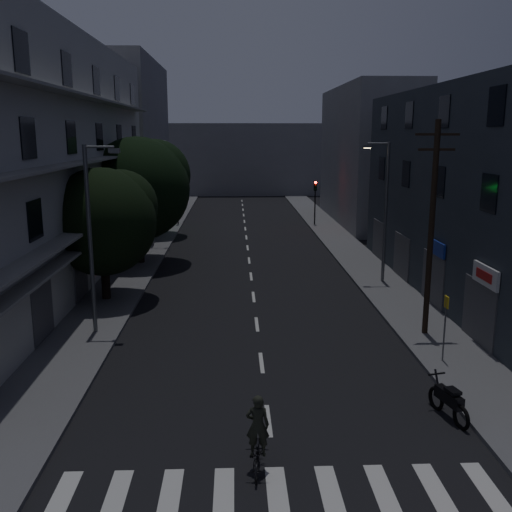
{
  "coord_description": "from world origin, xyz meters",
  "views": [
    {
      "loc": [
        -0.99,
        -13.92,
        8.57
      ],
      "look_at": [
        0.0,
        12.0,
        3.0
      ],
      "focal_mm": 40.0,
      "sensor_mm": 36.0,
      "label": 1
    }
  ],
  "objects": [
    {
      "name": "building_far_end",
      "position": [
        0.0,
        70.0,
        5.0
      ],
      "size": [
        24.0,
        8.0,
        10.0
      ],
      "primitive_type": "cube",
      "color": "slate",
      "rests_on": "ground"
    },
    {
      "name": "cyclist",
      "position": [
        -0.44,
        -0.59,
        0.71
      ],
      "size": [
        0.7,
        1.69,
        2.1
      ],
      "rotation": [
        0.0,
        0.0,
        -0.08
      ],
      "color": "black",
      "rests_on": "ground"
    },
    {
      "name": "building_far_left",
      "position": [
        -12.0,
        48.0,
        8.0
      ],
      "size": [
        6.0,
        20.0,
        16.0
      ],
      "primitive_type": "cube",
      "color": "slate",
      "rests_on": "ground"
    },
    {
      "name": "sidewalk_left",
      "position": [
        -7.5,
        25.0,
        0.07
      ],
      "size": [
        3.0,
        90.0,
        0.15
      ],
      "primitive_type": "cube",
      "color": "#565659",
      "rests_on": "ground"
    },
    {
      "name": "street_lamp_left_near",
      "position": [
        -6.97,
        9.94,
        4.6
      ],
      "size": [
        1.51,
        0.25,
        8.0
      ],
      "color": "#5A5E62",
      "rests_on": "sidewalk_left"
    },
    {
      "name": "tree_mid",
      "position": [
        -7.18,
        23.66,
        5.32
      ],
      "size": [
        6.73,
        6.73,
        8.28
      ],
      "color": "black",
      "rests_on": "sidewalk_left"
    },
    {
      "name": "street_lamp_right",
      "position": [
        7.51,
        18.03,
        4.6
      ],
      "size": [
        1.51,
        0.25,
        8.0
      ],
      "color": "#585A60",
      "rests_on": "sidewalk_right"
    },
    {
      "name": "lane_markings",
      "position": [
        0.0,
        31.25,
        0.01
      ],
      "size": [
        0.15,
        60.5,
        0.01
      ],
      "color": "beige",
      "rests_on": "ground"
    },
    {
      "name": "sidewalk_right",
      "position": [
        7.5,
        25.0,
        0.07
      ],
      "size": [
        3.0,
        90.0,
        0.15
      ],
      "primitive_type": "cube",
      "color": "#565659",
      "rests_on": "ground"
    },
    {
      "name": "building_left",
      "position": [
        -11.98,
        18.0,
        6.99
      ],
      "size": [
        7.0,
        36.0,
        14.0
      ],
      "color": "#ABABA6",
      "rests_on": "ground"
    },
    {
      "name": "traffic_signal_far_right",
      "position": [
        6.62,
        39.36,
        3.1
      ],
      "size": [
        0.28,
        0.37,
        4.1
      ],
      "color": "black",
      "rests_on": "sidewalk_right"
    },
    {
      "name": "ground",
      "position": [
        0.0,
        25.0,
        0.0
      ],
      "size": [
        160.0,
        160.0,
        0.0
      ],
      "primitive_type": "plane",
      "color": "black",
      "rests_on": "ground"
    },
    {
      "name": "tree_far",
      "position": [
        -7.71,
        34.14,
        4.48
      ],
      "size": [
        5.59,
        5.59,
        6.91
      ],
      "color": "black",
      "rests_on": "sidewalk_left"
    },
    {
      "name": "traffic_signal_far_left",
      "position": [
        -6.36,
        40.0,
        3.1
      ],
      "size": [
        0.28,
        0.37,
        4.1
      ],
      "color": "black",
      "rests_on": "sidewalk_left"
    },
    {
      "name": "utility_pole",
      "position": [
        7.2,
        9.2,
        4.87
      ],
      "size": [
        1.8,
        0.24,
        9.0
      ],
      "color": "black",
      "rests_on": "sidewalk_right"
    },
    {
      "name": "tree_near",
      "position": [
        -7.66,
        15.1,
        4.4
      ],
      "size": [
        5.51,
        5.51,
        6.79
      ],
      "color": "black",
      "rests_on": "sidewalk_left"
    },
    {
      "name": "motorcycle",
      "position": [
        5.54,
        1.98,
        0.53
      ],
      "size": [
        0.77,
        2.04,
        1.33
      ],
      "rotation": [
        0.0,
        0.0,
        0.24
      ],
      "color": "black",
      "rests_on": "ground"
    },
    {
      "name": "building_far_right",
      "position": [
        12.0,
        42.0,
        6.5
      ],
      "size": [
        6.0,
        20.0,
        13.0
      ],
      "primitive_type": "cube",
      "color": "slate",
      "rests_on": "ground"
    },
    {
      "name": "bus_stop_sign",
      "position": [
        6.87,
        6.13,
        1.89
      ],
      "size": [
        0.06,
        0.35,
        2.52
      ],
      "color": "#595B60",
      "rests_on": "sidewalk_right"
    },
    {
      "name": "building_right",
      "position": [
        11.99,
        14.0,
        5.5
      ],
      "size": [
        6.19,
        28.0,
        11.0
      ],
      "color": "#282F37",
      "rests_on": "ground"
    },
    {
      "name": "crosswalk",
      "position": [
        -0.0,
        -2.0,
        0.0
      ],
      "size": [
        10.9,
        3.0,
        0.01
      ],
      "color": "beige",
      "rests_on": "ground"
    },
    {
      "name": "street_lamp_left_far",
      "position": [
        -7.19,
        29.6,
        4.6
      ],
      "size": [
        1.51,
        0.25,
        8.0
      ],
      "color": "#595A61",
      "rests_on": "sidewalk_left"
    }
  ]
}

